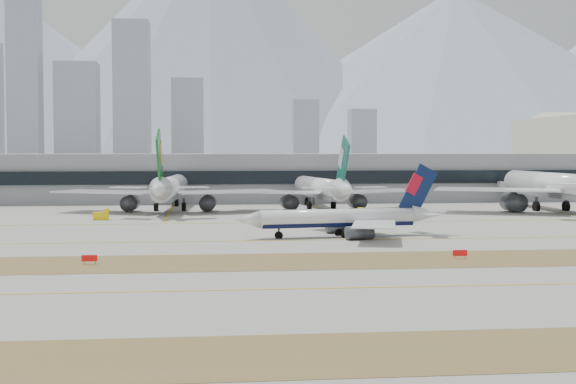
{
  "coord_description": "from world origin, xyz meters",
  "views": [
    {
      "loc": [
        -14.61,
        -147.12,
        16.2
      ],
      "look_at": [
        3.17,
        18.0,
        7.5
      ],
      "focal_mm": 50.0,
      "sensor_mm": 36.0,
      "label": 1
    }
  ],
  "objects": [
    {
      "name": "widebody_eva",
      "position": [
        -23.17,
        67.0,
        5.74
      ],
      "size": [
        60.44,
        59.24,
        21.58
      ],
      "rotation": [
        0.0,
        0.0,
        1.5
      ],
      "color": "white",
      "rests_on": "ground"
    },
    {
      "name": "taxiing_airliner",
      "position": [
        12.08,
        0.3,
        3.33
      ],
      "size": [
        41.06,
        35.38,
        13.82
      ],
      "rotation": [
        0.0,
        0.0,
        3.29
      ],
      "color": "white",
      "rests_on": "ground"
    },
    {
      "name": "mountain_ridge",
      "position": [
        33.0,
        1404.14,
        181.85
      ],
      "size": [
        2830.0,
        1120.0,
        470.0
      ],
      "color": "#9EA8B7",
      "rests_on": "ground"
    },
    {
      "name": "gse_c",
      "position": [
        21.69,
        38.64,
        1.05
      ],
      "size": [
        3.55,
        2.0,
        2.6
      ],
      "color": "yellow",
      "rests_on": "ground"
    },
    {
      "name": "widebody_china_air",
      "position": [
        78.12,
        56.19,
        6.46
      ],
      "size": [
        68.21,
        66.43,
        24.31
      ],
      "rotation": [
        0.0,
        0.0,
        1.57
      ],
      "color": "white",
      "rests_on": "ground"
    },
    {
      "name": "ground",
      "position": [
        0.0,
        0.0,
        0.0
      ],
      "size": [
        3000.0,
        3000.0,
        0.0
      ],
      "primitive_type": "plane",
      "color": "#9B9891",
      "rests_on": "ground"
    },
    {
      "name": "apron_markings",
      "position": [
        0.0,
        -53.95,
        0.02
      ],
      "size": [
        360.0,
        122.22,
        0.06
      ],
      "color": "olive",
      "rests_on": "ground"
    },
    {
      "name": "hold_sign_left",
      "position": [
        -30.52,
        -32.0,
        0.88
      ],
      "size": [
        2.2,
        0.15,
        1.35
      ],
      "color": "red",
      "rests_on": "ground"
    },
    {
      "name": "city_skyline",
      "position": [
        -106.76,
        453.42,
        49.8
      ],
      "size": [
        342.0,
        49.8,
        140.0
      ],
      "color": "#9AA1B0",
      "rests_on": "ground"
    },
    {
      "name": "widebody_cathay",
      "position": [
        18.21,
        69.8,
        5.37
      ],
      "size": [
        56.33,
        55.46,
        20.2
      ],
      "rotation": [
        0.0,
        0.0,
        1.69
      ],
      "color": "white",
      "rests_on": "ground"
    },
    {
      "name": "terminal",
      "position": [
        0.0,
        114.84,
        7.5
      ],
      "size": [
        280.0,
        43.1,
        15.0
      ],
      "color": "gray",
      "rests_on": "ground"
    },
    {
      "name": "hold_sign_right",
      "position": [
        23.56,
        -32.0,
        0.88
      ],
      "size": [
        2.2,
        0.15,
        1.35
      ],
      "color": "red",
      "rests_on": "ground"
    },
    {
      "name": "gse_b",
      "position": [
        -37.79,
        41.6,
        1.05
      ],
      "size": [
        3.55,
        2.0,
        2.6
      ],
      "color": "yellow",
      "rests_on": "ground"
    }
  ]
}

